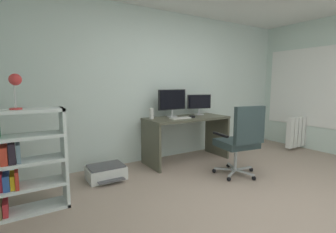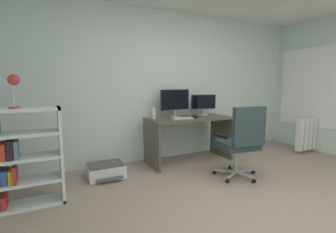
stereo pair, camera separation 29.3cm
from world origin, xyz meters
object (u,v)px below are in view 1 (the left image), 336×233
object	(u,v)px
desk	(187,129)
desk_lamp	(15,83)
computer_mouse	(192,117)
printer	(106,172)
monitor_secondary	(199,103)
monitor_main	(172,101)
keyboard	(180,118)
bookshelf	(9,165)
office_chair	(241,138)
desktop_speaker	(152,114)
radiator	(301,131)

from	to	relation	value
desk	desk_lamp	xyz separation A→B (m)	(-2.43, -0.54, 0.77)
desk_lamp	desk	bearing A→B (deg)	12.44
computer_mouse	printer	bearing A→B (deg)	-166.17
printer	monitor_secondary	bearing A→B (deg)	7.74
desk	desk_lamp	bearing A→B (deg)	-167.56
monitor_main	keyboard	xyz separation A→B (m)	(-0.01, -0.26, -0.27)
monitor_secondary	bookshelf	size ratio (longest dim) A/B	0.42
monitor_secondary	bookshelf	world-z (taller)	monitor_secondary
monitor_secondary	keyboard	xyz separation A→B (m)	(-0.59, -0.26, -0.21)
office_chair	printer	world-z (taller)	office_chair
monitor_secondary	office_chair	world-z (taller)	monitor_secondary
monitor_main	desk_lamp	size ratio (longest dim) A/B	1.57
keyboard	computer_mouse	distance (m)	0.24
desk_lamp	keyboard	bearing A→B (deg)	10.99
keyboard	desktop_speaker	distance (m)	0.47
printer	keyboard	bearing A→B (deg)	-0.54
office_chair	printer	bearing A→B (deg)	150.81
computer_mouse	desktop_speaker	xyz separation A→B (m)	(-0.65, 0.21, 0.07)
desk_lamp	computer_mouse	bearing A→B (deg)	10.05
desk_lamp	radiator	xyz separation A→B (m)	(4.90, -0.04, -0.96)
desk	computer_mouse	bearing A→B (deg)	-65.79
bookshelf	monitor_secondary	bearing A→B (deg)	13.33
desk	bookshelf	distance (m)	2.59
desktop_speaker	bookshelf	size ratio (longest dim) A/B	0.16
desk	bookshelf	size ratio (longest dim) A/B	1.33
desk	desktop_speaker	distance (m)	0.68
monitor_main	printer	size ratio (longest dim) A/B	1.08
desk_lamp	radiator	distance (m)	4.99
office_chair	bookshelf	distance (m)	2.78
bookshelf	printer	size ratio (longest dim) A/B	2.11
desk	desktop_speaker	world-z (taller)	desktop_speaker
computer_mouse	radiator	xyz separation A→B (m)	(2.43, -0.47, -0.41)
office_chair	monitor_main	bearing A→B (deg)	108.62
desktop_speaker	desk_lamp	world-z (taller)	desk_lamp
computer_mouse	desktop_speaker	bearing A→B (deg)	176.48
monitor_main	computer_mouse	world-z (taller)	monitor_main
desktop_speaker	desk_lamp	distance (m)	1.99
desk	monitor_main	size ratio (longest dim) A/B	2.60
bookshelf	radiator	world-z (taller)	bookshelf
computer_mouse	monitor_main	bearing A→B (deg)	146.51
office_chair	bookshelf	xyz separation A→B (m)	(-2.74, 0.47, -0.03)
computer_mouse	office_chair	bearing A→B (deg)	-65.98
desktop_speaker	desk_lamp	xyz separation A→B (m)	(-1.82, -0.65, 0.48)
monitor_secondary	bookshelf	xyz separation A→B (m)	(-2.93, -0.69, -0.45)
desktop_speaker	radiator	world-z (taller)	desktop_speaker
monitor_secondary	printer	bearing A→B (deg)	-172.26
monitor_main	printer	xyz separation A→B (m)	(-1.25, -0.25, -0.93)
monitor_main	desk_lamp	distance (m)	2.36
monitor_secondary	bookshelf	distance (m)	3.04
keyboard	desk_lamp	world-z (taller)	desk_lamp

